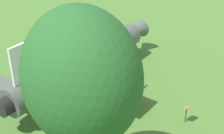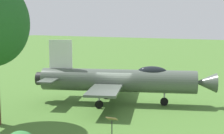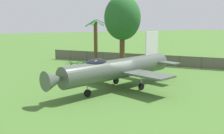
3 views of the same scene
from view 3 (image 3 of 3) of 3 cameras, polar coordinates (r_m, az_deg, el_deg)
name	(u,v)px [view 3 (image 3 of 3)]	position (r m, az deg, el deg)	size (l,w,h in m)	color
ground_plane	(119,89)	(24.45, 1.44, -4.54)	(200.00, 200.00, 0.00)	#47722D
display_jet	(116,69)	(23.79, 0.82, -0.36)	(9.60, 13.21, 4.89)	#4C564C
shade_tree	(122,18)	(32.82, 2.13, 9.95)	(4.78, 4.14, 8.77)	brown
palm_tree	(96,40)	(39.44, -3.36, 5.58)	(3.69, 4.09, 5.99)	brown
perimeter_fence	(149,59)	(36.88, 7.58, 1.56)	(20.76, 20.54, 1.48)	#4C4238
shrub_near_fence	(83,66)	(33.88, -6.07, 0.30)	(1.28, 1.36, 0.94)	#387F3D
info_plaque	(65,69)	(29.43, -9.55, -0.49)	(0.46, 0.64, 1.14)	#333333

